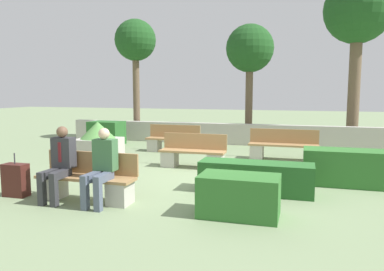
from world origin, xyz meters
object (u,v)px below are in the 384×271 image
at_px(bench_front, 87,183).
at_px(bench_right_side, 283,148).
at_px(suitcase, 16,180).
at_px(tree_center_left, 250,50).
at_px(bench_back, 173,142).
at_px(person_seated_man, 59,161).
at_px(person_seated_woman, 102,164).
at_px(planter_corner_left, 98,144).
at_px(tree_leftmost, 135,43).
at_px(tree_center_right, 358,14).
at_px(bench_left_side, 193,155).

xyz_separation_m(bench_front, bench_right_side, (3.09, 5.08, 0.00)).
distance_m(suitcase, tree_center_left, 9.76).
xyz_separation_m(bench_back, tree_center_left, (1.94, 3.16, 3.11)).
distance_m(person_seated_man, person_seated_woman, 0.83).
relative_size(bench_front, person_seated_man, 1.38).
bearing_deg(planter_corner_left, tree_center_left, 61.15).
bearing_deg(tree_leftmost, planter_corner_left, -75.82).
bearing_deg(planter_corner_left, suitcase, -87.59).
relative_size(person_seated_man, person_seated_woman, 1.00).
xyz_separation_m(bench_right_side, suitcase, (-4.48, -5.23, -0.02)).
distance_m(bench_front, bench_back, 5.45).
bearing_deg(tree_center_right, bench_left_side, -128.42).
xyz_separation_m(suitcase, tree_leftmost, (-1.42, 8.20, 3.48)).
height_order(suitcase, tree_center_left, tree_center_left).
bearing_deg(tree_center_left, person_seated_man, -103.10).
bearing_deg(bench_right_side, bench_back, 169.84).
height_order(person_seated_woman, tree_center_left, tree_center_left).
relative_size(bench_back, planter_corner_left, 1.49).
bearing_deg(tree_center_left, bench_left_side, -96.75).
relative_size(planter_corner_left, tree_center_left, 0.26).
distance_m(tree_leftmost, tree_center_left, 4.46).
height_order(bench_back, suitcase, bench_back).
relative_size(bench_front, tree_leftmost, 0.38).
bearing_deg(person_seated_man, bench_left_side, 67.74).
bearing_deg(bench_front, tree_center_left, 79.51).
bearing_deg(bench_right_side, bench_left_side, -144.05).
bearing_deg(bench_left_side, tree_center_left, 89.86).
height_order(bench_front, bench_back, same).
xyz_separation_m(planter_corner_left, tree_center_right, (6.79, 5.77, 4.02)).
bearing_deg(tree_center_left, planter_corner_left, -118.85).
xyz_separation_m(suitcase, tree_center_right, (6.66, 8.86, 4.26)).
height_order(person_seated_man, suitcase, person_seated_man).
bearing_deg(bench_front, planter_corner_left, 117.39).
bearing_deg(person_seated_man, planter_corner_left, 109.36).
bearing_deg(person_seated_woman, bench_right_side, 62.68).
height_order(bench_right_side, person_seated_man, person_seated_man).
relative_size(person_seated_woman, tree_leftmost, 0.28).
relative_size(bench_right_side, person_seated_woman, 1.47).
xyz_separation_m(person_seated_woman, tree_leftmost, (-3.21, 8.20, 3.07)).
height_order(bench_front, tree_center_right, tree_center_right).
bearing_deg(tree_center_right, planter_corner_left, -139.63).
relative_size(tree_leftmost, tree_center_left, 1.07).
distance_m(bench_left_side, tree_leftmost, 7.00).
height_order(bench_left_side, tree_leftmost, tree_leftmost).
xyz_separation_m(planter_corner_left, tree_leftmost, (-1.29, 5.11, 3.25)).
bearing_deg(tree_leftmost, person_seated_man, -73.84).
distance_m(bench_front, tree_leftmost, 9.21).
bearing_deg(bench_left_side, person_seated_man, -105.64).
bearing_deg(tree_leftmost, person_seated_woman, -68.64).
bearing_deg(tree_center_left, bench_right_side, -66.96).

